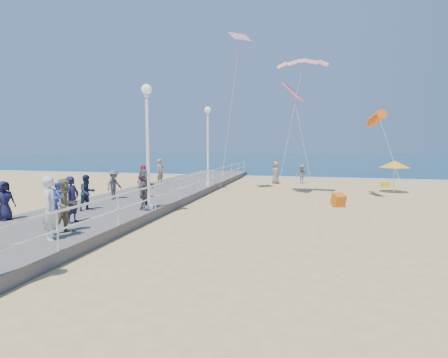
% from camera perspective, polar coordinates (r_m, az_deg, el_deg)
% --- Properties ---
extents(ground, '(160.00, 160.00, 0.00)m').
position_cam_1_polar(ground, '(14.13, 7.99, -7.50)').
color(ground, '#DBB972').
rests_on(ground, ground).
extents(ocean, '(160.00, 90.00, 0.05)m').
position_cam_1_polar(ocean, '(78.77, 12.87, 3.25)').
color(ocean, '#0C324D').
rests_on(ocean, ground).
extents(surf_line, '(160.00, 1.20, 0.04)m').
position_cam_1_polar(surf_line, '(34.37, 11.51, 0.29)').
color(surf_line, white).
rests_on(surf_line, ground).
extents(boardwalk, '(5.00, 44.00, 0.40)m').
position_cam_1_polar(boardwalk, '(16.59, -18.83, -5.07)').
color(boardwalk, slate).
rests_on(boardwalk, ground).
extents(railing, '(0.05, 42.00, 0.55)m').
position_cam_1_polar(railing, '(15.25, -11.18, -1.81)').
color(railing, white).
rests_on(railing, boardwalk).
extents(lamp_post_mid, '(0.44, 0.44, 5.32)m').
position_cam_1_polar(lamp_post_mid, '(15.26, -12.38, 7.25)').
color(lamp_post_mid, white).
rests_on(lamp_post_mid, boardwalk).
extents(lamp_post_far, '(0.44, 0.44, 5.32)m').
position_cam_1_polar(lamp_post_far, '(23.67, -2.66, 6.79)').
color(lamp_post_far, white).
rests_on(lamp_post_far, boardwalk).
extents(woman_holding_toddler, '(0.65, 0.80, 1.91)m').
position_cam_1_polar(woman_holding_toddler, '(11.48, -26.36, -4.24)').
color(woman_holding_toddler, silver).
rests_on(woman_holding_toddler, boardwalk).
extents(toddler_held, '(0.43, 0.49, 0.84)m').
position_cam_1_polar(toddler_held, '(11.45, -25.37, -2.61)').
color(toddler_held, blue).
rests_on(toddler_held, boardwalk).
extents(spectator_0, '(0.42, 0.62, 1.68)m').
position_cam_1_polar(spectator_0, '(13.66, -23.51, -3.10)').
color(spectator_0, '#1A1836').
rests_on(spectator_0, boardwalk).
extents(spectator_1, '(0.86, 0.99, 1.73)m').
position_cam_1_polar(spectator_1, '(12.17, -24.42, -4.03)').
color(spectator_1, gray).
rests_on(spectator_1, boardwalk).
extents(spectator_2, '(0.72, 1.06, 1.51)m').
position_cam_1_polar(spectator_2, '(18.76, -17.51, -0.87)').
color(spectator_2, '#525256').
rests_on(spectator_2, boardwalk).
extents(spectator_3, '(0.47, 1.04, 1.75)m').
position_cam_1_polar(spectator_3, '(18.52, -13.07, -0.45)').
color(spectator_3, '#DA1B4E').
rests_on(spectator_3, boardwalk).
extents(spectator_4, '(0.66, 0.82, 1.47)m').
position_cam_1_polar(spectator_4, '(15.30, -32.21, -3.00)').
color(spectator_4, '#171631').
rests_on(spectator_4, boardwalk).
extents(spectator_5, '(0.58, 1.65, 1.76)m').
position_cam_1_polar(spectator_5, '(15.49, -12.75, -1.61)').
color(spectator_5, '#545358').
rests_on(spectator_5, boardwalk).
extents(spectator_6, '(0.56, 0.73, 1.78)m').
position_cam_1_polar(spectator_6, '(24.96, -10.36, 1.20)').
color(spectator_6, gray).
rests_on(spectator_6, boardwalk).
extents(spectator_7, '(0.78, 0.88, 1.52)m').
position_cam_1_polar(spectator_7, '(16.01, -21.42, -2.07)').
color(spectator_7, '#1A2839').
rests_on(spectator_7, boardwalk).
extents(beach_walker_a, '(1.14, 0.84, 1.57)m').
position_cam_1_polar(beach_walker_a, '(29.22, 12.61, 0.81)').
color(beach_walker_a, '#5B5B60').
rests_on(beach_walker_a, ground).
extents(beach_walker_c, '(0.81, 1.02, 1.83)m').
position_cam_1_polar(beach_walker_c, '(28.68, 8.45, 1.05)').
color(beach_walker_c, '#88745E').
rests_on(beach_walker_c, ground).
extents(box_kite, '(0.80, 0.88, 0.74)m').
position_cam_1_polar(box_kite, '(18.91, 18.18, -3.45)').
color(box_kite, red).
rests_on(box_kite, ground).
extents(beach_umbrella, '(1.90, 1.90, 2.14)m').
position_cam_1_polar(beach_umbrella, '(25.47, 26.08, 2.19)').
color(beach_umbrella, white).
rests_on(beach_umbrella, ground).
extents(beach_chair_left, '(0.55, 0.55, 0.40)m').
position_cam_1_polar(beach_chair_left, '(28.60, 24.88, -0.87)').
color(beach_chair_left, gold).
rests_on(beach_chair_left, ground).
extents(kite_parafoil, '(3.07, 0.94, 0.65)m').
position_cam_1_polar(kite_parafoil, '(22.18, 12.69, 18.30)').
color(kite_parafoil, red).
extents(kite_windsock, '(0.98, 2.54, 1.05)m').
position_cam_1_polar(kite_windsock, '(21.87, 23.72, 9.14)').
color(kite_windsock, '#E05912').
extents(kite_diamond_pink, '(1.42, 1.72, 1.06)m').
position_cam_1_polar(kite_diamond_pink, '(21.82, 11.25, 13.70)').
color(kite_diamond_pink, '#E9556F').
extents(kite_diamond_redwhite, '(1.56, 1.53, 0.70)m').
position_cam_1_polar(kite_diamond_redwhite, '(23.44, 2.59, 22.21)').
color(kite_diamond_redwhite, red).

